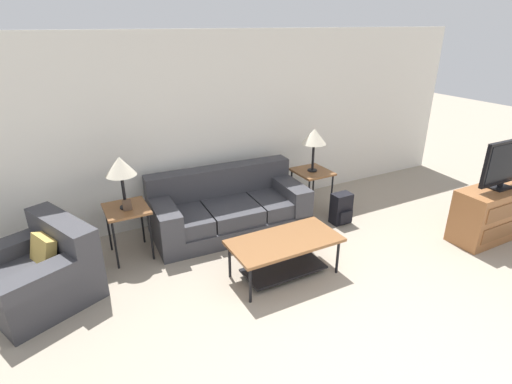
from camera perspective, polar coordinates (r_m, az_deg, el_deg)
The scene contains 12 objects.
wall_back at distance 5.78m, azimuth -5.33°, elevation 9.27°, with size 8.77×0.06×2.60m.
couch at distance 5.53m, azimuth -3.97°, elevation -2.50°, with size 2.13×1.08×0.82m.
armchair at distance 4.77m, azimuth -28.40°, elevation -10.10°, with size 1.29×1.34×0.80m.
coffee_table at distance 4.51m, azimuth 4.08°, elevation -8.11°, with size 1.24×0.62×0.46m.
side_table_left at distance 5.01m, azimuth -17.98°, elevation -2.87°, with size 0.50×0.54×0.65m.
side_table_right at distance 5.99m, azimuth 8.00°, elevation 2.39°, with size 0.50×0.54×0.65m.
table_lamp_left at distance 4.80m, azimuth -18.83°, elevation 3.40°, with size 0.35×0.35×0.63m.
table_lamp_right at distance 5.81m, azimuth 8.32°, elevation 7.77°, with size 0.35×0.35×0.63m.
tv_console at distance 6.13m, azimuth 30.75°, elevation -2.58°, with size 1.17×0.47×0.71m.
television at distance 5.90m, azimuth 32.11°, elevation 3.52°, with size 0.84×0.20×0.64m.
backpack at distance 5.83m, azimuth 12.09°, elevation -2.37°, with size 0.28×0.26×0.45m.
picture_frame at distance 4.88m, azimuth -17.93°, elevation -1.81°, with size 0.10×0.04×0.13m.
Camera 1 is at (-2.17, -1.31, 2.69)m, focal length 28.00 mm.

